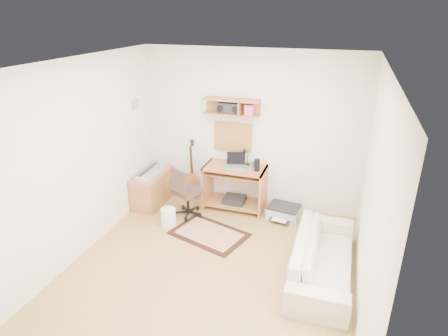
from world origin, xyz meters
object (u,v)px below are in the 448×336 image
(desk, at_px, (235,188))
(printer, at_px, (284,212))
(task_chair, at_px, (187,192))
(sofa, at_px, (324,251))
(cabinet, at_px, (153,188))

(desk, height_order, printer, desk)
(task_chair, xyz_separation_m, sofa, (2.21, -0.89, -0.07))
(cabinet, bearing_deg, task_chair, -17.38)
(task_chair, relative_size, cabinet, 0.95)
(task_chair, xyz_separation_m, printer, (1.50, 0.42, -0.34))
(printer, bearing_deg, task_chair, -156.89)
(desk, xyz_separation_m, cabinet, (-1.40, -0.25, -0.10))
(desk, distance_m, cabinet, 1.42)
(task_chair, height_order, printer, task_chair)
(sofa, bearing_deg, task_chair, 68.12)
(task_chair, bearing_deg, cabinet, -173.36)
(task_chair, distance_m, sofa, 2.38)
(cabinet, xyz_separation_m, printer, (2.25, 0.19, -0.19))
(task_chair, height_order, cabinet, task_chair)
(desk, bearing_deg, cabinet, -170.03)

